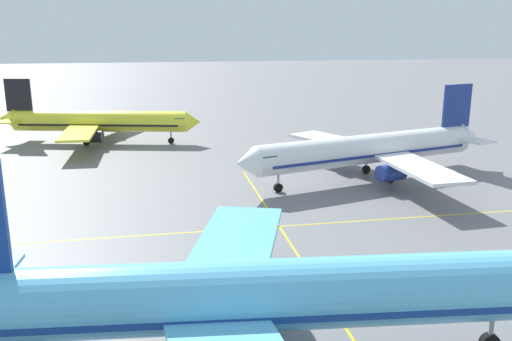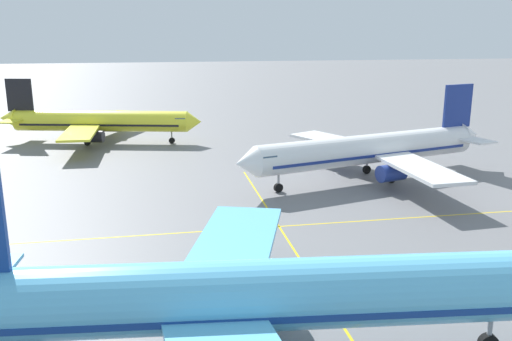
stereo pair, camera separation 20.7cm
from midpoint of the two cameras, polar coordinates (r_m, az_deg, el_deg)
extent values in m
cylinder|color=#5BB7E5|center=(30.51, 0.63, -12.87)|extent=(33.13, 7.14, 3.91)
cube|color=#5BB7E5|center=(38.63, -2.14, -7.77)|extent=(9.78, 16.32, 0.41)
cylinder|color=#5BB7E5|center=(36.16, 0.14, -11.71)|extent=(3.69, 2.49, 2.16)
cube|color=navy|center=(30.74, 0.63, -13.68)|extent=(30.51, 6.92, 0.37)
cylinder|color=#99999E|center=(35.45, 23.45, -14.63)|extent=(0.29, 0.29, 1.70)
cylinder|color=#99999E|center=(33.96, -3.40, -14.68)|extent=(0.29, 0.29, 1.70)
cylinder|color=black|center=(34.53, -3.37, -16.32)|extent=(1.17, 0.57, 1.13)
cylinder|color=white|center=(68.59, 11.67, 2.20)|extent=(30.37, 11.35, 3.62)
cone|color=white|center=(60.30, -0.96, 0.81)|extent=(3.31, 4.06, 3.55)
cone|color=white|center=(79.61, 21.40, 3.47)|extent=(3.83, 4.11, 3.44)
cube|color=navy|center=(77.21, 20.41, 6.33)|extent=(4.50, 1.51, 5.71)
cube|color=white|center=(80.16, 18.94, 3.76)|extent=(4.22, 5.57, 0.23)
cube|color=white|center=(76.26, 21.91, 2.97)|extent=(4.22, 5.57, 0.23)
cube|color=white|center=(75.69, 8.56, 3.05)|extent=(10.88, 14.97, 0.38)
cube|color=white|center=(63.27, 16.72, 0.31)|extent=(5.68, 14.51, 0.38)
cylinder|color=navy|center=(72.78, 9.15, 1.57)|extent=(3.64, 2.77, 2.00)
cylinder|color=navy|center=(65.13, 14.06, -0.24)|extent=(3.64, 2.77, 2.00)
cube|color=#385166|center=(61.09, 0.91, 1.49)|extent=(2.51, 3.66, 0.67)
cube|color=navy|center=(68.69, 11.65, 1.83)|extent=(28.02, 10.75, 0.34)
cylinder|color=#99999E|center=(62.64, 2.46, -0.88)|extent=(0.27, 0.27, 1.57)
cylinder|color=black|center=(62.93, 2.45, -1.80)|extent=(1.12, 0.68, 1.05)
cylinder|color=#99999E|center=(72.16, 11.61, 0.91)|extent=(0.27, 0.27, 1.57)
cylinder|color=black|center=(72.41, 11.57, 0.11)|extent=(1.12, 0.68, 1.05)
cylinder|color=#99999E|center=(68.40, 14.09, 0.01)|extent=(0.27, 0.27, 1.57)
cylinder|color=black|center=(68.66, 14.03, -0.83)|extent=(1.12, 0.68, 1.05)
cylinder|color=yellow|center=(93.07, -15.78, 5.00)|extent=(28.35, 9.77, 3.36)
cone|color=yellow|center=(89.41, -6.39, 5.09)|extent=(3.00, 3.74, 3.30)
cone|color=yellow|center=(99.06, -24.41, 5.01)|extent=(3.49, 3.76, 3.20)
cube|color=black|center=(97.55, -23.44, 7.25)|extent=(4.21, 1.28, 5.31)
cube|color=yellow|center=(95.88, -24.13, 4.76)|extent=(3.81, 5.13, 0.21)
cube|color=yellow|center=(100.59, -22.79, 5.30)|extent=(3.81, 5.13, 0.21)
cube|color=yellow|center=(86.47, -17.86, 3.79)|extent=(4.89, 13.38, 0.35)
cube|color=yellow|center=(100.49, -14.91, 5.43)|extent=(9.83, 13.98, 0.35)
cylinder|color=black|center=(89.01, -16.52, 3.43)|extent=(3.36, 2.50, 1.86)
cylinder|color=black|center=(97.60, -14.78, 4.49)|extent=(3.36, 2.50, 1.86)
cube|color=#385166|center=(89.68, -7.69, 5.39)|extent=(2.26, 3.38, 0.62)
cube|color=black|center=(93.14, -15.77, 4.75)|extent=(26.15, 9.28, 0.32)
cylinder|color=#99999E|center=(90.47, -8.74, 3.72)|extent=(0.25, 0.25, 1.46)
cylinder|color=black|center=(90.66, -8.72, 3.12)|extent=(1.04, 0.61, 0.97)
cylinder|color=#99999E|center=(91.88, -17.19, 3.40)|extent=(0.25, 0.25, 1.46)
cylinder|color=black|center=(92.06, -17.14, 2.81)|extent=(1.04, 0.61, 0.97)
cylinder|color=#99999E|center=(96.14, -16.27, 3.95)|extent=(0.25, 0.25, 1.46)
cylinder|color=black|center=(96.32, -16.23, 3.38)|extent=(1.04, 0.61, 0.97)
cube|color=yellow|center=(52.33, 2.53, -5.86)|extent=(111.64, 0.20, 0.01)
cube|color=yellow|center=(37.25, 8.70, -14.99)|extent=(0.20, 76.05, 0.01)
camera|label=1|loc=(0.10, -89.89, 0.03)|focal=38.28mm
camera|label=2|loc=(0.10, 90.11, -0.03)|focal=38.28mm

